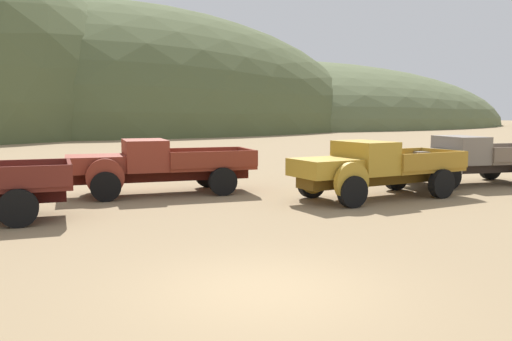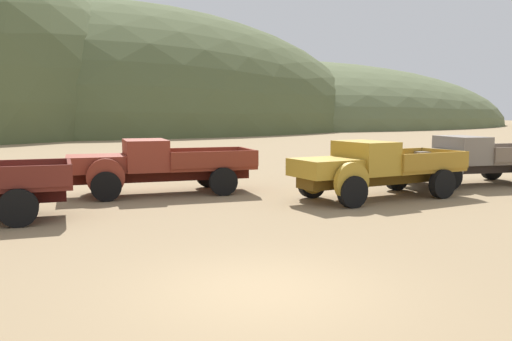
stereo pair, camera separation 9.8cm
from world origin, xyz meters
The scene contains 6 objects.
ground_plane centered at (0.00, 0.00, 0.00)m, with size 300.00×300.00×0.00m, color #937A56.
hill_distant centered at (24.32, 80.16, 0.00)m, with size 89.52×72.87×38.92m, color #4C5633.
hill_far_left centered at (62.14, 80.94, 0.00)m, with size 98.46×71.48×24.78m, color #56603D.
truck_rust_red centered at (2.53, 10.53, 0.99)m, with size 6.59×3.69×1.89m.
truck_mustard centered at (8.02, 5.61, 0.99)m, with size 6.24×2.82×1.89m.
truck_primer_gray centered at (13.62, 6.02, 0.99)m, with size 6.22×3.99×1.89m.
Camera 1 is at (-4.87, -6.95, 2.86)m, focal length 38.36 mm.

